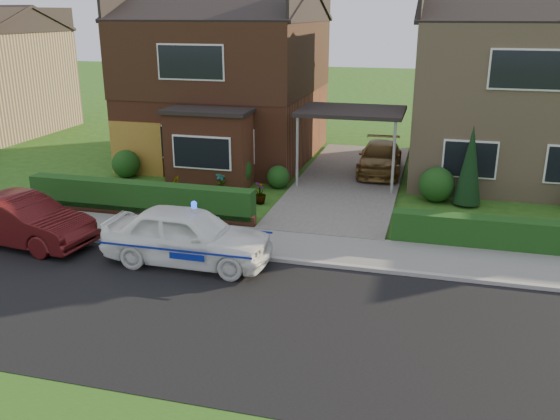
% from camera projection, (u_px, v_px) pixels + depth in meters
% --- Properties ---
extents(ground, '(120.00, 120.00, 0.00)m').
position_uv_depth(ground, '(270.00, 322.00, 12.36)').
color(ground, '#245115').
rests_on(ground, ground).
extents(road, '(60.00, 6.00, 0.02)m').
position_uv_depth(road, '(270.00, 322.00, 12.36)').
color(road, black).
rests_on(road, ground).
extents(kerb, '(60.00, 0.16, 0.12)m').
position_uv_depth(kerb, '(302.00, 262.00, 15.13)').
color(kerb, '#9E9993').
rests_on(kerb, ground).
extents(sidewalk, '(60.00, 2.00, 0.10)m').
position_uv_depth(sidewalk, '(311.00, 248.00, 16.10)').
color(sidewalk, slate).
rests_on(sidewalk, ground).
extents(driveway, '(3.80, 12.00, 0.12)m').
position_uv_depth(driveway, '(349.00, 181.00, 22.42)').
color(driveway, '#666059').
rests_on(driveway, ground).
extents(house_left, '(7.50, 9.53, 7.25)m').
position_uv_depth(house_left, '(228.00, 69.00, 25.29)').
color(house_left, brown).
rests_on(house_left, ground).
extents(house_right, '(7.50, 8.06, 7.25)m').
position_uv_depth(house_right, '(515.00, 80.00, 22.60)').
color(house_right, tan).
rests_on(house_right, ground).
extents(carport_link, '(3.80, 3.00, 2.77)m').
position_uv_depth(carport_link, '(351.00, 113.00, 21.55)').
color(carport_link, black).
rests_on(carport_link, ground).
extents(garage_door, '(2.20, 0.10, 2.10)m').
position_uv_depth(garage_door, '(137.00, 149.00, 23.16)').
color(garage_door, brown).
rests_on(garage_door, ground).
extents(dwarf_wall, '(7.70, 0.25, 0.36)m').
position_uv_depth(dwarf_wall, '(138.00, 212.00, 18.57)').
color(dwarf_wall, brown).
rests_on(dwarf_wall, ground).
extents(hedge_left, '(7.50, 0.55, 0.90)m').
position_uv_depth(hedge_left, '(141.00, 216.00, 18.76)').
color(hedge_left, '#133C13').
rests_on(hedge_left, ground).
extents(hedge_right, '(7.50, 0.55, 0.80)m').
position_uv_depth(hedge_right, '(532.00, 253.00, 15.85)').
color(hedge_right, '#133C13').
rests_on(hedge_right, ground).
extents(shrub_left_far, '(1.08, 1.08, 1.08)m').
position_uv_depth(shrub_left_far, '(126.00, 164.00, 22.96)').
color(shrub_left_far, '#133C13').
rests_on(shrub_left_far, ground).
extents(shrub_left_mid, '(1.32, 1.32, 1.32)m').
position_uv_depth(shrub_left_mid, '(234.00, 170.00, 21.64)').
color(shrub_left_mid, '#133C13').
rests_on(shrub_left_mid, ground).
extents(shrub_left_near, '(0.84, 0.84, 0.84)m').
position_uv_depth(shrub_left_near, '(278.00, 177.00, 21.60)').
color(shrub_left_near, '#133C13').
rests_on(shrub_left_near, ground).
extents(shrub_right_near, '(1.20, 1.20, 1.20)m').
position_uv_depth(shrub_right_near, '(437.00, 184.00, 20.00)').
color(shrub_right_near, '#133C13').
rests_on(shrub_right_near, ground).
extents(conifer_a, '(0.90, 0.90, 2.60)m').
position_uv_depth(conifer_a, '(470.00, 168.00, 19.35)').
color(conifer_a, black).
rests_on(conifer_a, ground).
extents(police_car, '(3.99, 4.34, 1.64)m').
position_uv_depth(police_car, '(188.00, 236.00, 15.02)').
color(police_car, white).
rests_on(police_car, ground).
extents(driveway_car, '(1.76, 4.02, 1.15)m').
position_uv_depth(driveway_car, '(380.00, 158.00, 23.23)').
color(driveway_car, brown).
rests_on(driveway_car, driveway).
extents(street_car, '(1.97, 4.33, 1.38)m').
position_uv_depth(street_car, '(21.00, 221.00, 16.23)').
color(street_car, '#4B1011').
rests_on(street_car, ground).
extents(potted_plant_a, '(0.43, 0.34, 0.72)m').
position_uv_depth(potted_plant_a, '(221.00, 182.00, 21.12)').
color(potted_plant_a, gray).
rests_on(potted_plant_a, ground).
extents(potted_plant_b, '(0.50, 0.50, 0.71)m').
position_uv_depth(potted_plant_b, '(174.00, 186.00, 20.70)').
color(potted_plant_b, gray).
rests_on(potted_plant_b, ground).
extents(potted_plant_c, '(0.50, 0.50, 0.73)m').
position_uv_depth(potted_plant_c, '(260.00, 193.00, 19.81)').
color(potted_plant_c, gray).
rests_on(potted_plant_c, ground).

